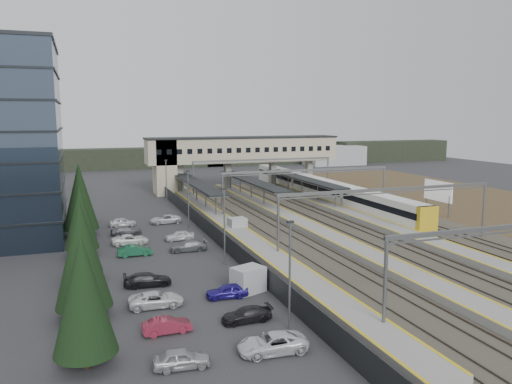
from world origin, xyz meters
name	(u,v)px	position (x,y,z in m)	size (l,w,h in m)	color
ground	(269,240)	(0.00, 0.00, 0.00)	(220.00, 220.00, 0.00)	#2B2B2D
conifer_row	(81,221)	(-22.00, -3.86, 4.84)	(4.42, 49.82, 9.50)	black
car_park	(169,263)	(-13.74, -7.39, 0.61)	(10.66, 44.68, 1.29)	#9A9A9E
lampposts	(203,209)	(-8.00, 1.25, 4.34)	(0.50, 53.25, 8.07)	slate
fence	(208,228)	(-6.50, 5.00, 1.00)	(0.08, 90.00, 2.00)	#26282B
relay_cabin_near	(248,280)	(-8.32, -16.58, 1.12)	(3.23, 2.82, 2.25)	#9D9FA2
relay_cabin_far	(237,225)	(-2.48, 5.15, 1.03)	(2.37, 2.02, 2.05)	#9D9FA2
rail_corridor	(318,225)	(9.34, 5.00, 0.29)	(34.00, 90.00, 0.92)	#3E3A2F
canopies	(251,181)	(7.00, 27.00, 3.92)	(23.10, 30.00, 3.28)	black
footbridge	(231,153)	(7.70, 42.00, 7.93)	(40.40, 6.40, 11.20)	#B6A78D
gantries	(343,186)	(12.00, 3.00, 6.00)	(28.40, 62.28, 7.17)	slate
train	(322,189)	(20.00, 24.71, 2.06)	(2.88, 60.18, 3.63)	white
billboard	(438,192)	(30.91, 6.50, 3.63)	(0.25, 6.26, 5.37)	slate
treeline_far	(234,156)	(23.81, 92.28, 2.95)	(170.00, 19.00, 7.00)	black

